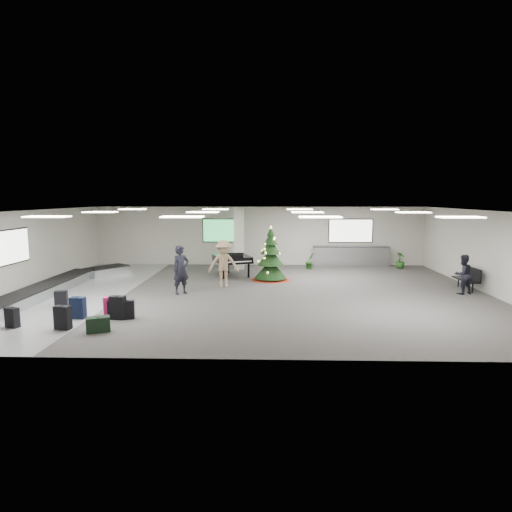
{
  "coord_description": "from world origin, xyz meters",
  "views": [
    {
      "loc": [
        0.5,
        -16.42,
        3.7
      ],
      "look_at": [
        0.01,
        1.0,
        1.31
      ],
      "focal_mm": 30.0,
      "sensor_mm": 36.0,
      "label": 1
    }
  ],
  "objects_px": {
    "bench": "(468,277)",
    "traveler_b": "(224,264)",
    "christmas_tree": "(271,261)",
    "pink_suitcase": "(110,307)",
    "grand_piano": "(232,259)",
    "potted_plant_left": "(310,261)",
    "potted_plant_right": "(400,260)",
    "traveler_bench": "(463,274)",
    "service_counter": "(351,256)",
    "traveler_a": "(181,270)",
    "baggage_carousel": "(57,286)"
  },
  "relations": [
    {
      "from": "grand_piano",
      "to": "christmas_tree",
      "type": "bearing_deg",
      "value": -47.72
    },
    {
      "from": "service_counter",
      "to": "potted_plant_right",
      "type": "height_order",
      "value": "service_counter"
    },
    {
      "from": "christmas_tree",
      "to": "potted_plant_left",
      "type": "xyz_separation_m",
      "value": [
        2.05,
        2.97,
        -0.42
      ]
    },
    {
      "from": "traveler_bench",
      "to": "potted_plant_right",
      "type": "xyz_separation_m",
      "value": [
        -0.56,
        5.96,
        -0.33
      ]
    },
    {
      "from": "christmas_tree",
      "to": "potted_plant_right",
      "type": "height_order",
      "value": "christmas_tree"
    },
    {
      "from": "potted_plant_right",
      "to": "christmas_tree",
      "type": "bearing_deg",
      "value": -154.18
    },
    {
      "from": "traveler_bench",
      "to": "potted_plant_left",
      "type": "height_order",
      "value": "traveler_bench"
    },
    {
      "from": "baggage_carousel",
      "to": "traveler_b",
      "type": "distance_m",
      "value": 6.64
    },
    {
      "from": "baggage_carousel",
      "to": "potted_plant_left",
      "type": "xyz_separation_m",
      "value": [
        10.51,
        5.68,
        0.22
      ]
    },
    {
      "from": "traveler_bench",
      "to": "potted_plant_left",
      "type": "bearing_deg",
      "value": -66.09
    },
    {
      "from": "pink_suitcase",
      "to": "grand_piano",
      "type": "height_order",
      "value": "grand_piano"
    },
    {
      "from": "traveler_a",
      "to": "traveler_bench",
      "type": "distance_m",
      "value": 10.84
    },
    {
      "from": "bench",
      "to": "potted_plant_left",
      "type": "distance_m",
      "value": 7.63
    },
    {
      "from": "baggage_carousel",
      "to": "potted_plant_right",
      "type": "bearing_deg",
      "value": 21.47
    },
    {
      "from": "potted_plant_left",
      "to": "potted_plant_right",
      "type": "distance_m",
      "value": 4.78
    },
    {
      "from": "potted_plant_right",
      "to": "grand_piano",
      "type": "bearing_deg",
      "value": -164.77
    },
    {
      "from": "potted_plant_left",
      "to": "christmas_tree",
      "type": "bearing_deg",
      "value": -124.58
    },
    {
      "from": "bench",
      "to": "traveler_b",
      "type": "bearing_deg",
      "value": 176.79
    },
    {
      "from": "traveler_b",
      "to": "bench",
      "type": "bearing_deg",
      "value": -9.38
    },
    {
      "from": "bench",
      "to": "potted_plant_right",
      "type": "relative_size",
      "value": 1.7
    },
    {
      "from": "traveler_bench",
      "to": "potted_plant_right",
      "type": "height_order",
      "value": "traveler_bench"
    },
    {
      "from": "pink_suitcase",
      "to": "traveler_a",
      "type": "height_order",
      "value": "traveler_a"
    },
    {
      "from": "potted_plant_left",
      "to": "grand_piano",
      "type": "bearing_deg",
      "value": -152.31
    },
    {
      "from": "service_counter",
      "to": "potted_plant_left",
      "type": "height_order",
      "value": "service_counter"
    },
    {
      "from": "grand_piano",
      "to": "traveler_a",
      "type": "height_order",
      "value": "traveler_a"
    },
    {
      "from": "traveler_b",
      "to": "potted_plant_right",
      "type": "relative_size",
      "value": 2.25
    },
    {
      "from": "traveler_bench",
      "to": "potted_plant_left",
      "type": "xyz_separation_m",
      "value": [
        -5.32,
        5.64,
        -0.34
      ]
    },
    {
      "from": "bench",
      "to": "traveler_b",
      "type": "height_order",
      "value": "traveler_b"
    },
    {
      "from": "pink_suitcase",
      "to": "potted_plant_right",
      "type": "distance_m",
      "value": 15.2
    },
    {
      "from": "pink_suitcase",
      "to": "grand_piano",
      "type": "distance_m",
      "value": 7.87
    },
    {
      "from": "pink_suitcase",
      "to": "traveler_a",
      "type": "distance_m",
      "value": 3.67
    },
    {
      "from": "pink_suitcase",
      "to": "potted_plant_right",
      "type": "bearing_deg",
      "value": 13.19
    },
    {
      "from": "service_counter",
      "to": "traveler_a",
      "type": "relative_size",
      "value": 2.15
    },
    {
      "from": "service_counter",
      "to": "traveler_b",
      "type": "distance_m",
      "value": 8.48
    },
    {
      "from": "traveler_bench",
      "to": "christmas_tree",
      "type": "bearing_deg",
      "value": -39.32
    },
    {
      "from": "bench",
      "to": "traveler_bench",
      "type": "relative_size",
      "value": 0.96
    },
    {
      "from": "baggage_carousel",
      "to": "service_counter",
      "type": "height_order",
      "value": "service_counter"
    },
    {
      "from": "service_counter",
      "to": "christmas_tree",
      "type": "xyz_separation_m",
      "value": [
        -4.38,
        -4.02,
        0.31
      ]
    },
    {
      "from": "pink_suitcase",
      "to": "traveler_bench",
      "type": "distance_m",
      "value": 12.91
    },
    {
      "from": "service_counter",
      "to": "bench",
      "type": "xyz_separation_m",
      "value": [
        3.59,
        -5.87,
        -0.03
      ]
    },
    {
      "from": "traveler_bench",
      "to": "bench",
      "type": "bearing_deg",
      "value": -145.56
    },
    {
      "from": "christmas_tree",
      "to": "traveler_bench",
      "type": "xyz_separation_m",
      "value": [
        7.37,
        -2.67,
        -0.08
      ]
    },
    {
      "from": "grand_piano",
      "to": "potted_plant_left",
      "type": "bearing_deg",
      "value": 7.71
    },
    {
      "from": "christmas_tree",
      "to": "grand_piano",
      "type": "height_order",
      "value": "christmas_tree"
    },
    {
      "from": "grand_piano",
      "to": "bench",
      "type": "relative_size",
      "value": 1.62
    },
    {
      "from": "service_counter",
      "to": "traveler_b",
      "type": "height_order",
      "value": "traveler_b"
    },
    {
      "from": "christmas_tree",
      "to": "traveler_b",
      "type": "relative_size",
      "value": 1.27
    },
    {
      "from": "traveler_a",
      "to": "pink_suitcase",
      "type": "bearing_deg",
      "value": -156.96
    },
    {
      "from": "traveler_b",
      "to": "traveler_bench",
      "type": "relative_size",
      "value": 1.27
    },
    {
      "from": "service_counter",
      "to": "traveler_b",
      "type": "xyz_separation_m",
      "value": [
        -6.34,
        -5.62,
        0.43
      ]
    }
  ]
}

